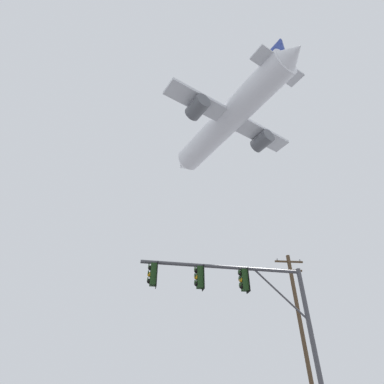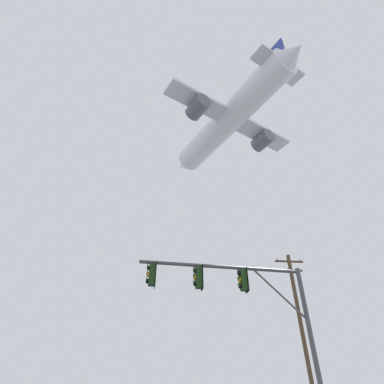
% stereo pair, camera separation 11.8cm
% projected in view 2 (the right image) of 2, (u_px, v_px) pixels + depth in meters
% --- Properties ---
extents(signal_pole_near, '(7.23, 0.96, 6.29)m').
position_uv_depth(signal_pole_near, '(241.00, 296.00, 12.72)').
color(signal_pole_near, '#4C4C51').
rests_on(signal_pole_near, ground).
extents(utility_pole, '(2.20, 0.28, 10.57)m').
position_uv_depth(utility_pole, '(301.00, 324.00, 20.88)').
color(utility_pole, brown).
rests_on(utility_pole, ground).
extents(airplane, '(21.78, 28.20, 8.20)m').
position_uv_depth(airplane, '(229.00, 120.00, 48.91)').
color(airplane, white).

